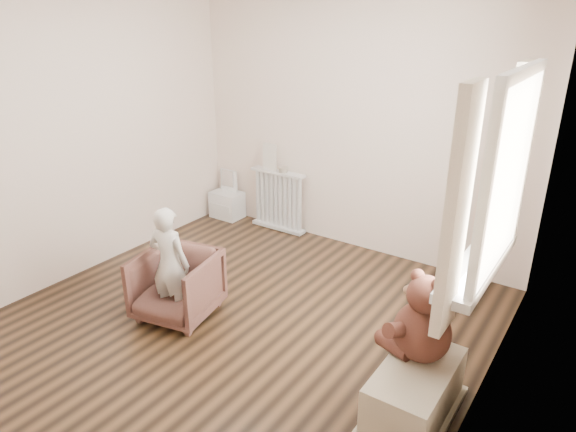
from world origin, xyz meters
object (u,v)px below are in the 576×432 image
Objects in this scene: armchair at (177,285)px; toy_bench at (415,388)px; child at (170,264)px; plush_cat at (488,234)px; toy_vanity at (227,195)px; teddy_bear at (424,312)px; radiator at (278,197)px.

toy_bench is (2.00, 0.02, -0.07)m from armchair.
armchair is 0.82× the size of toy_bench.
plush_cat is at bearing -171.77° from child.
toy_vanity is 1.02× the size of teddy_bear.
teddy_bear is at bearing 105.59° from toy_bench.
toy_bench is (2.00, 0.07, -0.29)m from child.
child reaches higher than armchair.
armchair is 2.02m from teddy_bear.
teddy_bear is at bearing -84.97° from plush_cat.
teddy_bear is at bearing 173.69° from child.
child is at bearing -157.39° from teddy_bear.
radiator is 0.73× the size of child.
radiator is 2.81m from plush_cat.
toy_bench is 2.49× the size of plush_cat.
plush_cat reaches higher than armchair.
toy_vanity is 0.78× the size of toy_bench.
toy_bench is at bearing -38.69° from radiator.
radiator is 0.94× the size of toy_bench.
toy_bench is 1.31× the size of teddy_bear.
armchair reaches higher than toy_bench.
radiator is 2.33× the size of plush_cat.
plush_cat reaches higher than child.
plush_cat reaches higher than toy_vanity.
radiator is 3.00m from toy_bench.
child is 1.67× the size of teddy_bear.
child reaches higher than radiator.
toy_vanity is 1.93× the size of plush_cat.
armchair is at bearing -79.95° from radiator.
plush_cat is at bearing 7.03° from armchair.
armchair is at bearing -140.17° from plush_cat.
toy_bench is at bearing -30.98° from toy_vanity.
toy_vanity is 2.20m from child.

